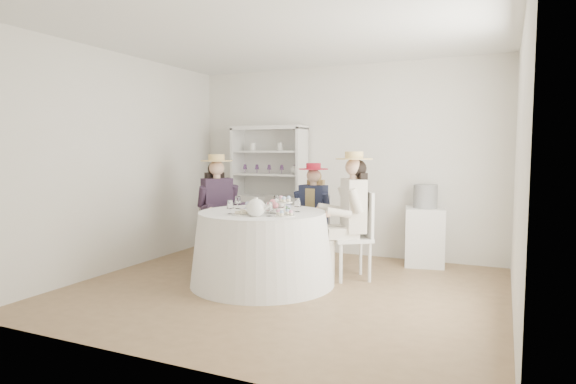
% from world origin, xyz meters
% --- Properties ---
extents(ground, '(4.50, 4.50, 0.00)m').
position_xyz_m(ground, '(0.00, 0.00, 0.00)').
color(ground, brown).
rests_on(ground, ground).
extents(ceiling, '(4.50, 4.50, 0.00)m').
position_xyz_m(ceiling, '(0.00, 0.00, 2.70)').
color(ceiling, white).
rests_on(ceiling, wall_back).
extents(wall_back, '(4.50, 0.00, 4.50)m').
position_xyz_m(wall_back, '(0.00, 2.00, 1.35)').
color(wall_back, silver).
rests_on(wall_back, ground).
extents(wall_front, '(4.50, 0.00, 4.50)m').
position_xyz_m(wall_front, '(0.00, -2.00, 1.35)').
color(wall_front, silver).
rests_on(wall_front, ground).
extents(wall_left, '(0.00, 4.50, 4.50)m').
position_xyz_m(wall_left, '(-2.25, 0.00, 1.35)').
color(wall_left, silver).
rests_on(wall_left, ground).
extents(wall_right, '(0.00, 4.50, 4.50)m').
position_xyz_m(wall_right, '(2.25, 0.00, 1.35)').
color(wall_right, silver).
rests_on(wall_right, ground).
extents(tea_table, '(1.62, 1.62, 0.82)m').
position_xyz_m(tea_table, '(-0.32, 0.11, 0.41)').
color(tea_table, white).
rests_on(tea_table, ground).
extents(hutch, '(1.13, 0.51, 1.86)m').
position_xyz_m(hutch, '(-1.05, 1.76, 0.66)').
color(hutch, silver).
rests_on(hutch, ground).
extents(side_table, '(0.57, 0.57, 0.76)m').
position_xyz_m(side_table, '(1.21, 1.75, 0.38)').
color(side_table, silver).
rests_on(side_table, ground).
extents(hatbox, '(0.33, 0.33, 0.30)m').
position_xyz_m(hatbox, '(1.21, 1.75, 0.91)').
color(hatbox, black).
rests_on(hatbox, side_table).
extents(guest_left, '(0.62, 0.59, 1.45)m').
position_xyz_m(guest_left, '(-1.23, 0.62, 0.82)').
color(guest_left, silver).
rests_on(guest_left, ground).
extents(guest_mid, '(0.49, 0.51, 1.34)m').
position_xyz_m(guest_mid, '(-0.12, 1.13, 0.76)').
color(guest_mid, silver).
rests_on(guest_mid, ground).
extents(guest_right, '(0.64, 0.60, 1.49)m').
position_xyz_m(guest_right, '(0.53, 0.70, 0.84)').
color(guest_right, silver).
rests_on(guest_right, ground).
extents(spare_chair, '(0.51, 0.51, 0.88)m').
position_xyz_m(spare_chair, '(-0.74, 1.39, 0.47)').
color(spare_chair, silver).
rests_on(spare_chair, ground).
extents(teacup_a, '(0.12, 0.12, 0.07)m').
position_xyz_m(teacup_a, '(-0.58, 0.27, 0.85)').
color(teacup_a, white).
rests_on(teacup_a, tea_table).
extents(teacup_b, '(0.07, 0.07, 0.06)m').
position_xyz_m(teacup_b, '(-0.33, 0.39, 0.85)').
color(teacup_b, white).
rests_on(teacup_b, tea_table).
extents(teacup_c, '(0.10, 0.10, 0.07)m').
position_xyz_m(teacup_c, '(-0.08, 0.28, 0.85)').
color(teacup_c, white).
rests_on(teacup_c, tea_table).
extents(flower_bowl, '(0.28, 0.28, 0.05)m').
position_xyz_m(flower_bowl, '(-0.14, 0.04, 0.84)').
color(flower_bowl, white).
rests_on(flower_bowl, tea_table).
extents(flower_arrangement, '(0.20, 0.20, 0.07)m').
position_xyz_m(flower_arrangement, '(-0.12, 0.09, 0.91)').
color(flower_arrangement, '#D96C7C').
rests_on(flower_arrangement, tea_table).
extents(table_teapot, '(0.28, 0.20, 0.21)m').
position_xyz_m(table_teapot, '(-0.20, -0.26, 0.91)').
color(table_teapot, white).
rests_on(table_teapot, tea_table).
extents(sandwich_plate, '(0.24, 0.24, 0.05)m').
position_xyz_m(sandwich_plate, '(-0.39, -0.21, 0.83)').
color(sandwich_plate, white).
rests_on(sandwich_plate, tea_table).
extents(cupcake_stand, '(0.22, 0.22, 0.20)m').
position_xyz_m(cupcake_stand, '(0.06, -0.12, 0.89)').
color(cupcake_stand, white).
rests_on(cupcake_stand, tea_table).
extents(stemware_set, '(0.83, 0.80, 0.15)m').
position_xyz_m(stemware_set, '(-0.32, 0.11, 0.89)').
color(stemware_set, white).
rests_on(stemware_set, tea_table).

